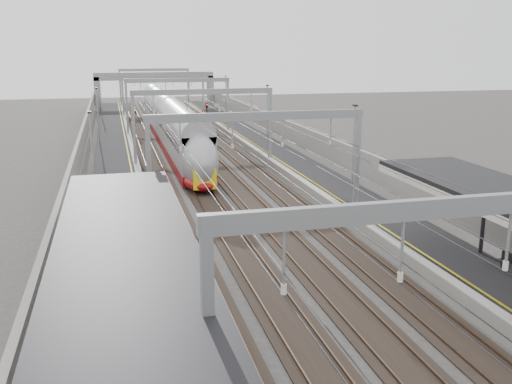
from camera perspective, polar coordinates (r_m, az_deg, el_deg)
platform_left at (r=55.84m, az=-13.79°, el=2.75°), size 4.00×120.00×1.00m
platform_right at (r=58.13m, az=2.19°, el=3.59°), size 4.00×120.00×1.00m
tracks at (r=56.52m, az=-5.63°, el=2.76°), size 11.40×140.00×0.20m
overhead_line at (r=62.17m, az=-6.70°, el=9.44°), size 13.00×140.00×6.60m
canopy_left at (r=14.15m, az=-12.52°, el=-11.39°), size 4.40×30.00×4.24m
overbridge at (r=110.28m, az=-10.12°, el=10.88°), size 22.00×2.20×6.90m
wall_left at (r=55.72m, az=-17.15°, el=3.66°), size 0.30×120.00×3.20m
wall_right at (r=58.91m, az=5.20°, el=4.77°), size 0.30×120.00×3.20m
train at (r=67.59m, az=-8.47°, el=6.40°), size 2.87×52.36×4.54m
signal_green at (r=78.16m, az=-12.04°, el=7.42°), size 0.32×0.32×3.48m
signal_red_near at (r=73.82m, az=-5.29°, el=7.29°), size 0.32×0.32×3.48m
signal_red_far at (r=84.44m, az=-4.93°, el=8.15°), size 0.32×0.32×3.48m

